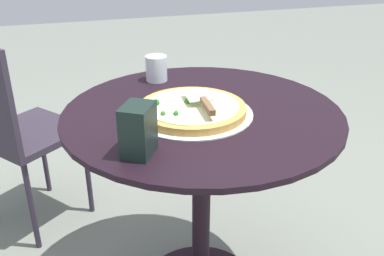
{
  "coord_description": "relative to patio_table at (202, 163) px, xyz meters",
  "views": [
    {
      "loc": [
        -1.23,
        0.39,
        1.32
      ],
      "look_at": [
        -0.01,
        0.04,
        0.71
      ],
      "focal_mm": 41.46,
      "sensor_mm": 36.0,
      "label": 1
    }
  ],
  "objects": [
    {
      "name": "patio_table",
      "position": [
        0.0,
        0.0,
        0.0
      ],
      "size": [
        0.89,
        0.89,
        0.76
      ],
      "color": "black",
      "rests_on": "ground"
    },
    {
      "name": "pizza_on_tray",
      "position": [
        -0.01,
        0.04,
        0.21
      ],
      "size": [
        0.38,
        0.38,
        0.05
      ],
      "color": "silver",
      "rests_on": "patio_table"
    },
    {
      "name": "pizza_server",
      "position": [
        -0.04,
        0.01,
        0.24
      ],
      "size": [
        0.21,
        0.08,
        0.02
      ],
      "color": "silver",
      "rests_on": "pizza_on_tray"
    },
    {
      "name": "drinking_cup",
      "position": [
        0.32,
        0.08,
        0.24
      ],
      "size": [
        0.08,
        0.08,
        0.09
      ],
      "primitive_type": "cylinder",
      "color": "silver",
      "rests_on": "patio_table"
    },
    {
      "name": "napkin_dispenser",
      "position": [
        -0.22,
        0.24,
        0.26
      ],
      "size": [
        0.12,
        0.11,
        0.14
      ],
      "primitive_type": "cube",
      "rotation": [
        0.0,
        0.0,
        2.6
      ],
      "color": "black",
      "rests_on": "patio_table"
    },
    {
      "name": "patio_chair_far",
      "position": [
        0.61,
        0.65,
        -0.05
      ],
      "size": [
        0.53,
        0.53,
        0.9
      ],
      "color": "#322937",
      "rests_on": "ground"
    }
  ]
}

